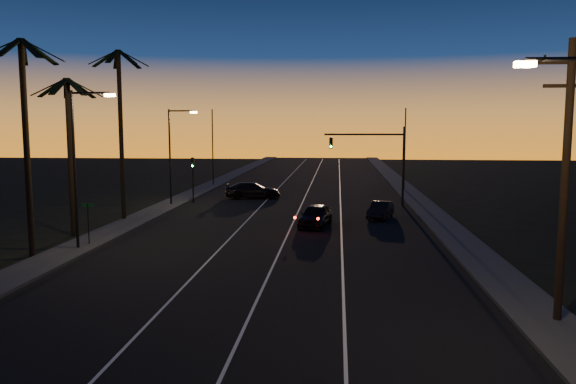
# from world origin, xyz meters

# --- Properties ---
(road) EXTENTS (20.00, 170.00, 0.01)m
(road) POSITION_xyz_m (0.00, 30.00, 0.01)
(road) COLOR black
(road) RESTS_ON ground
(sidewalk_left) EXTENTS (2.40, 170.00, 0.16)m
(sidewalk_left) POSITION_xyz_m (-11.20, 30.00, 0.08)
(sidewalk_left) COLOR #323230
(sidewalk_left) RESTS_ON ground
(sidewalk_right) EXTENTS (2.40, 170.00, 0.16)m
(sidewalk_right) POSITION_xyz_m (11.20, 30.00, 0.08)
(sidewalk_right) COLOR #323230
(sidewalk_right) RESTS_ON ground
(lane_stripe_left) EXTENTS (0.12, 160.00, 0.01)m
(lane_stripe_left) POSITION_xyz_m (-3.00, 30.00, 0.02)
(lane_stripe_left) COLOR silver
(lane_stripe_left) RESTS_ON road
(lane_stripe_mid) EXTENTS (0.12, 160.00, 0.01)m
(lane_stripe_mid) POSITION_xyz_m (0.50, 30.00, 0.02)
(lane_stripe_mid) COLOR silver
(lane_stripe_mid) RESTS_ON road
(lane_stripe_right) EXTENTS (0.12, 160.00, 0.01)m
(lane_stripe_right) POSITION_xyz_m (4.00, 30.00, 0.02)
(lane_stripe_right) COLOR silver
(lane_stripe_right) RESTS_ON road
(palm_near) EXTENTS (4.25, 4.16, 11.53)m
(palm_near) POSITION_xyz_m (-12.60, 18.00, 7.07)
(palm_near) COLOR black
(palm_near) RESTS_ON ground
(palm_mid) EXTENTS (4.25, 4.16, 10.03)m
(palm_mid) POSITION_xyz_m (-13.20, 24.00, 6.25)
(palm_mid) COLOR black
(palm_mid) RESTS_ON ground
(palm_far) EXTENTS (4.25, 4.16, 12.53)m
(palm_far) POSITION_xyz_m (-12.20, 30.00, 7.61)
(palm_far) COLOR black
(palm_far) RESTS_ON ground
(streetlight_left_near) EXTENTS (2.55, 0.26, 9.00)m
(streetlight_left_near) POSITION_xyz_m (-10.70, 20.00, 5.32)
(streetlight_left_near) COLOR black
(streetlight_left_near) RESTS_ON ground
(streetlight_left_far) EXTENTS (2.55, 0.26, 8.50)m
(streetlight_left_far) POSITION_xyz_m (-10.69, 38.00, 5.06)
(streetlight_left_far) COLOR black
(streetlight_left_far) RESTS_ON ground
(street_sign) EXTENTS (0.70, 0.06, 2.60)m
(street_sign) POSITION_xyz_m (-10.80, 21.00, 1.66)
(street_sign) COLOR black
(street_sign) RESTS_ON ground
(utility_pole) EXTENTS (2.20, 0.28, 10.00)m
(utility_pole) POSITION_xyz_m (11.60, 10.00, 5.32)
(utility_pole) COLOR black
(utility_pole) RESTS_ON ground
(signal_mast) EXTENTS (7.10, 0.41, 7.00)m
(signal_mast) POSITION_xyz_m (7.14, 39.99, 4.78)
(signal_mast) COLOR black
(signal_mast) RESTS_ON ground
(signal_post) EXTENTS (0.28, 0.37, 4.20)m
(signal_post) POSITION_xyz_m (-9.50, 39.98, 2.89)
(signal_post) COLOR black
(signal_post) RESTS_ON ground
(far_pole_left) EXTENTS (0.14, 0.14, 9.00)m
(far_pole_left) POSITION_xyz_m (-11.00, 55.00, 4.50)
(far_pole_left) COLOR black
(far_pole_left) RESTS_ON ground
(far_pole_right) EXTENTS (0.14, 0.14, 9.00)m
(far_pole_right) POSITION_xyz_m (11.00, 52.00, 4.50)
(far_pole_right) COLOR black
(far_pole_right) RESTS_ON ground
(lead_car) EXTENTS (2.64, 5.31, 1.56)m
(lead_car) POSITION_xyz_m (2.18, 28.73, 0.79)
(lead_car) COLOR black
(lead_car) RESTS_ON road
(right_car) EXTENTS (2.41, 4.13, 1.29)m
(right_car) POSITION_xyz_m (7.01, 32.62, 0.66)
(right_car) COLOR black
(right_car) RESTS_ON road
(cross_car) EXTENTS (5.77, 3.34, 1.57)m
(cross_car) POSITION_xyz_m (-4.55, 43.59, 0.80)
(cross_car) COLOR black
(cross_car) RESTS_ON road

